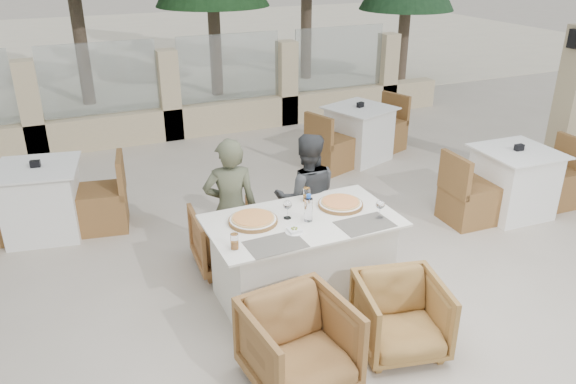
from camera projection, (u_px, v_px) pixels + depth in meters
name	position (u px, v px, depth m)	size (l,w,h in m)	color
ground	(299.00, 295.00, 5.04)	(80.00, 80.00, 0.00)	#BDB2A1
sand_patch	(101.00, 47.00, 16.70)	(30.00, 16.00, 0.01)	beige
perimeter_wall_far	(169.00, 89.00, 8.71)	(10.00, 0.34, 1.60)	beige
lantern_pillar	(570.00, 107.00, 7.01)	(0.34, 0.34, 2.00)	tan
dining_table	(302.00, 259.00, 4.86)	(1.60, 0.90, 0.77)	silver
placemat_near_left	(276.00, 244.00, 4.31)	(0.45, 0.30, 0.00)	#605B52
placemat_near_right	(365.00, 224.00, 4.62)	(0.45, 0.30, 0.00)	#5E5A51
pizza_left	(253.00, 220.00, 4.64)	(0.41, 0.41, 0.05)	#D1541C
pizza_right	(341.00, 203.00, 4.93)	(0.39, 0.39, 0.05)	#E8531F
water_bottle	(308.00, 208.00, 4.63)	(0.07, 0.07, 0.24)	#A3BBD6
wine_glass_centre	(287.00, 208.00, 4.69)	(0.08, 0.08, 0.18)	white
wine_glass_corner	(380.00, 208.00, 4.69)	(0.08, 0.08, 0.18)	white
beer_glass_left	(235.00, 241.00, 4.24)	(0.06, 0.06, 0.12)	#C66F1C
beer_glass_right	(307.00, 195.00, 5.01)	(0.06, 0.06, 0.13)	orange
olive_dish	(294.00, 230.00, 4.49)	(0.11, 0.11, 0.04)	white
armchair_far_left	(228.00, 237.00, 5.40)	(0.64, 0.66, 0.60)	#9B6738
armchair_far_right	(303.00, 228.00, 5.63)	(0.58, 0.60, 0.54)	#925F35
armchair_near_left	(299.00, 345.00, 3.92)	(0.69, 0.71, 0.65)	brown
armchair_near_right	(401.00, 316.00, 4.27)	(0.63, 0.65, 0.59)	olive
diner_left	(231.00, 208.00, 5.12)	(0.49, 0.32, 1.35)	#4D513B
diner_right	(307.00, 198.00, 5.39)	(0.63, 0.49, 1.29)	#36383B
bg_table_a	(42.00, 201.00, 5.95)	(1.64, 0.82, 0.77)	white
bg_table_b	(359.00, 133.00, 8.02)	(1.64, 0.82, 0.77)	white
bg_table_c	(513.00, 182.00, 6.41)	(1.64, 0.82, 0.77)	white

